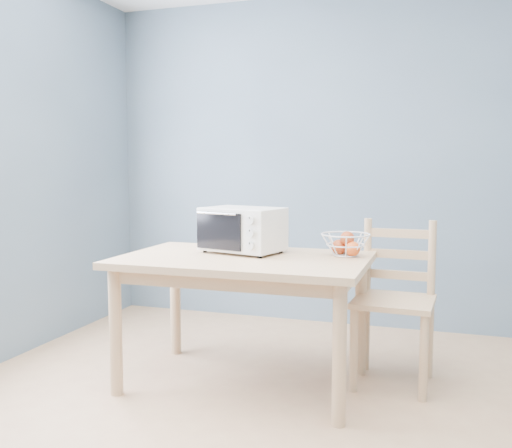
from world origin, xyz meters
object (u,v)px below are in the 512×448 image
(dining_table, at_px, (244,274))
(dining_chair, at_px, (395,304))
(fruit_basket, at_px, (346,244))
(toaster_oven, at_px, (240,229))

(dining_table, xyz_separation_m, dining_chair, (0.83, 0.31, -0.18))
(dining_table, distance_m, fruit_basket, 0.61)
(fruit_basket, relative_size, dining_chair, 0.35)
(toaster_oven, xyz_separation_m, fruit_basket, (0.63, 0.05, -0.07))
(dining_table, distance_m, toaster_oven, 0.29)
(toaster_oven, distance_m, dining_chair, 1.01)
(dining_table, relative_size, dining_chair, 1.48)
(toaster_oven, relative_size, fruit_basket, 1.57)
(fruit_basket, xyz_separation_m, dining_chair, (0.27, 0.11, -0.35))
(dining_chair, bearing_deg, toaster_oven, -166.83)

